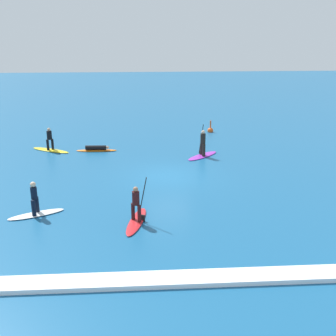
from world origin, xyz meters
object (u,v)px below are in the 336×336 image
(surfer_on_orange_board, at_px, (96,149))
(surfer_on_white_board, at_px, (35,207))
(surfer_on_purple_board, at_px, (203,149))
(marker_buoy, at_px, (210,130))
(surfer_on_red_board, at_px, (136,213))
(surfer_on_yellow_board, at_px, (50,145))

(surfer_on_orange_board, xyz_separation_m, surfer_on_white_board, (-1.79, -10.56, 0.28))
(surfer_on_orange_board, bearing_deg, surfer_on_purple_board, -11.24)
(surfer_on_white_board, distance_m, surfer_on_purple_board, 12.68)
(marker_buoy, bearing_deg, surfer_on_purple_board, -103.52)
(surfer_on_orange_board, height_order, surfer_on_white_board, surfer_on_white_board)
(surfer_on_red_board, relative_size, surfer_on_white_board, 1.13)
(marker_buoy, bearing_deg, surfer_on_yellow_board, -158.57)
(surfer_on_orange_board, xyz_separation_m, surfer_on_yellow_board, (-3.27, 0.29, 0.28))
(surfer_on_red_board, distance_m, surfer_on_white_board, 4.82)
(surfer_on_orange_board, height_order, surfer_on_red_board, surfer_on_red_board)
(marker_buoy, bearing_deg, surfer_on_orange_board, -150.41)
(surfer_on_red_board, relative_size, surfer_on_purple_board, 1.14)
(surfer_on_purple_board, bearing_deg, marker_buoy, 33.16)
(surfer_on_orange_board, relative_size, surfer_on_white_board, 1.10)
(marker_buoy, bearing_deg, surfer_on_red_board, -109.92)
(surfer_on_red_board, distance_m, surfer_on_yellow_board, 13.42)
(surfer_on_white_board, bearing_deg, surfer_on_orange_board, 56.78)
(surfer_on_orange_board, distance_m, marker_buoy, 10.32)
(surfer_on_orange_board, bearing_deg, surfer_on_red_board, -73.74)
(surfer_on_red_board, height_order, marker_buoy, surfer_on_red_board)
(surfer_on_red_board, height_order, surfer_on_white_board, surfer_on_red_board)
(surfer_on_red_board, distance_m, marker_buoy, 17.78)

